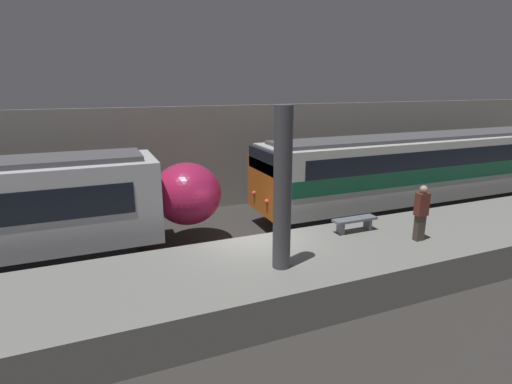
{
  "coord_description": "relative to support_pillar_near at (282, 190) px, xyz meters",
  "views": [
    {
      "loc": [
        -4.37,
        -10.91,
        5.71
      ],
      "look_at": [
        0.61,
        1.11,
        2.17
      ],
      "focal_mm": 28.0,
      "sensor_mm": 36.0,
      "label": 1
    }
  ],
  "objects": [
    {
      "name": "ground_plane",
      "position": [
        0.12,
        2.36,
        -3.16
      ],
      "size": [
        120.0,
        120.0,
        0.0
      ],
      "primitive_type": "plane",
      "color": "#33302D"
    },
    {
      "name": "platform",
      "position": [
        0.12,
        0.48,
        -2.62
      ],
      "size": [
        40.0,
        3.75,
        1.1
      ],
      "color": "slate",
      "rests_on": "ground"
    },
    {
      "name": "station_rear_barrier",
      "position": [
        0.12,
        9.08,
        -0.79
      ],
      "size": [
        50.0,
        0.15,
        4.76
      ],
      "color": "#9E998E",
      "rests_on": "ground"
    },
    {
      "name": "support_pillar_near",
      "position": [
        0.0,
        0.0,
        0.0
      ],
      "size": [
        0.46,
        0.46,
        4.14
      ],
      "color": "#47474C",
      "rests_on": "platform"
    },
    {
      "name": "train_boxy",
      "position": [
        10.58,
        5.12,
        -1.36
      ],
      "size": [
        18.01,
        2.85,
        3.5
      ],
      "color": "black",
      "rests_on": "ground"
    },
    {
      "name": "person_waiting",
      "position": [
        4.67,
        0.04,
        -1.16
      ],
      "size": [
        0.38,
        0.24,
        1.72
      ],
      "color": "#473D33",
      "rests_on": "platform"
    },
    {
      "name": "platform_bench",
      "position": [
        3.31,
        1.41,
        -1.73
      ],
      "size": [
        1.5,
        0.4,
        0.45
      ],
      "color": "slate",
      "rests_on": "platform"
    }
  ]
}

